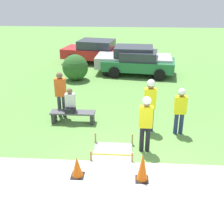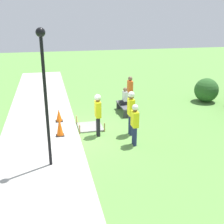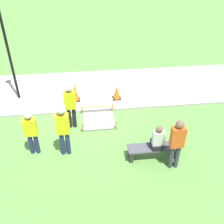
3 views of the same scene
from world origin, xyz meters
name	(u,v)px [view 2 (image 2 of 3)]	position (x,y,z in m)	size (l,w,h in m)	color
ground_plane	(79,134)	(0.00, 0.00, 0.00)	(60.00, 60.00, 0.00)	#5B8E42
sidewalk	(40,137)	(0.00, -1.60, 0.05)	(28.00, 3.20, 0.10)	#ADAAA3
wet_concrete_patch	(90,127)	(-0.66, 0.61, 0.04)	(1.24, 1.14, 0.39)	gray
traffic_cone_near_patch	(59,115)	(-1.50, -0.73, 0.39)	(0.34, 0.34, 0.59)	black
traffic_cone_far_patch	(60,127)	(0.19, -0.78, 0.49)	(0.34, 0.34, 0.79)	black
park_bench	(124,107)	(-2.27, 2.64, 0.31)	(1.65, 0.44, 0.44)	#2D2D33
person_seated_on_bench	(124,98)	(-2.36, 2.69, 0.79)	(0.36, 0.44, 0.89)	black
worker_supervisor	(98,111)	(0.31, 0.81, 1.08)	(0.40, 0.26, 1.81)	black
worker_assistant	(135,121)	(1.52, 2.02, 0.98)	(0.40, 0.24, 1.66)	navy
worker_trainee	(131,109)	(0.51, 2.17, 1.15)	(0.40, 0.27, 1.90)	navy
bystander_in_orange_shirt	(130,91)	(-2.80, 3.11, 1.03)	(0.40, 0.24, 1.80)	#383D47
lamppost_near	(44,81)	(2.54, -1.22, 2.94)	(0.28, 0.28, 4.41)	black
shrub_rounded_near	(206,90)	(-3.15, 7.89, 0.69)	(1.39, 1.39, 1.39)	#285623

